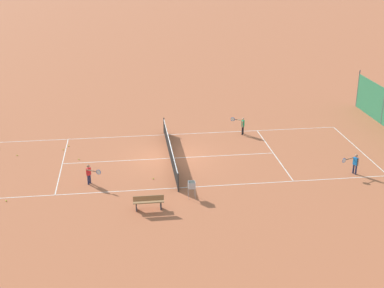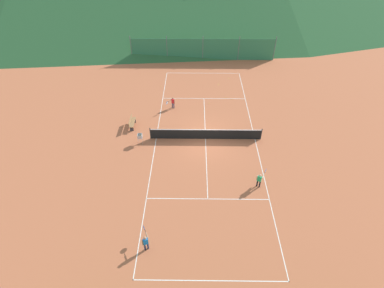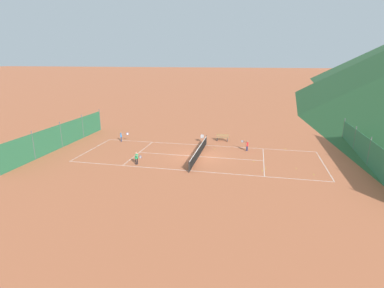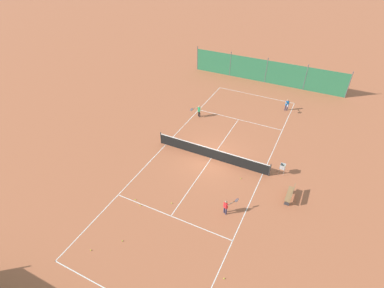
% 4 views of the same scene
% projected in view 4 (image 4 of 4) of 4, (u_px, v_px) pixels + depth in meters
% --- Properties ---
extents(ground_plane, '(600.00, 600.00, 0.00)m').
position_uv_depth(ground_plane, '(211.00, 158.00, 23.38)').
color(ground_plane, '#B7603D').
extents(court_line_markings, '(8.25, 23.85, 0.01)m').
position_uv_depth(court_line_markings, '(211.00, 158.00, 23.38)').
color(court_line_markings, white).
rests_on(court_line_markings, ground).
extents(tennis_net, '(9.18, 0.08, 1.06)m').
position_uv_depth(tennis_net, '(212.00, 153.00, 23.08)').
color(tennis_net, '#2D2D2D').
rests_on(tennis_net, ground).
extents(windscreen_fence_near, '(17.28, 0.08, 2.90)m').
position_uv_depth(windscreen_fence_near, '(266.00, 71.00, 33.77)').
color(windscreen_fence_near, '#2D754C').
rests_on(windscreen_fence_near, ground).
extents(player_far_service, '(0.43, 1.03, 1.18)m').
position_uv_depth(player_far_service, '(287.00, 104.00, 28.92)').
color(player_far_service, '#23284C').
rests_on(player_far_service, ground).
extents(player_far_baseline, '(0.75, 0.86, 1.18)m').
position_uv_depth(player_far_baseline, '(199.00, 110.00, 27.98)').
color(player_far_baseline, black).
rests_on(player_far_baseline, ground).
extents(player_near_service, '(0.75, 0.81, 1.12)m').
position_uv_depth(player_near_service, '(226.00, 206.00, 18.58)').
color(player_near_service, '#23284C').
rests_on(player_near_service, ground).
extents(tennis_ball_alley_left, '(0.07, 0.07, 0.07)m').
position_uv_depth(tennis_ball_alley_left, '(135.00, 200.00, 19.84)').
color(tennis_ball_alley_left, '#CCE033').
rests_on(tennis_ball_alley_left, ground).
extents(tennis_ball_alley_right, '(0.07, 0.07, 0.07)m').
position_uv_depth(tennis_ball_alley_right, '(224.00, 278.00, 15.43)').
color(tennis_ball_alley_right, '#CCE033').
rests_on(tennis_ball_alley_right, ground).
extents(tennis_ball_service_box, '(0.07, 0.07, 0.07)m').
position_uv_depth(tennis_ball_service_box, '(241.00, 179.00, 21.48)').
color(tennis_ball_service_box, '#CCE033').
rests_on(tennis_ball_service_box, ground).
extents(tennis_ball_near_corner, '(0.07, 0.07, 0.07)m').
position_uv_depth(tennis_ball_near_corner, '(172.00, 203.00, 19.59)').
color(tennis_ball_near_corner, '#CCE033').
rests_on(tennis_ball_near_corner, ground).
extents(tennis_ball_by_net_right, '(0.07, 0.07, 0.07)m').
position_uv_depth(tennis_ball_by_net_right, '(140.00, 205.00, 19.43)').
color(tennis_ball_by_net_right, '#CCE033').
rests_on(tennis_ball_by_net_right, ground).
extents(tennis_ball_far_corner, '(0.07, 0.07, 0.07)m').
position_uv_depth(tennis_ball_far_corner, '(122.00, 241.00, 17.26)').
color(tennis_ball_far_corner, '#CCE033').
rests_on(tennis_ball_far_corner, ground).
extents(tennis_ball_mid_court, '(0.07, 0.07, 0.07)m').
position_uv_depth(tennis_ball_mid_court, '(91.00, 250.00, 16.77)').
color(tennis_ball_mid_court, '#CCE033').
rests_on(tennis_ball_mid_court, ground).
extents(ball_hopper, '(0.36, 0.36, 0.89)m').
position_uv_depth(ball_hopper, '(283.00, 167.00, 21.53)').
color(ball_hopper, '#B7B7BC').
rests_on(ball_hopper, ground).
extents(courtside_bench, '(0.36, 1.50, 0.84)m').
position_uv_depth(courtside_bench, '(290.00, 194.00, 19.66)').
color(courtside_bench, olive).
rests_on(courtside_bench, ground).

